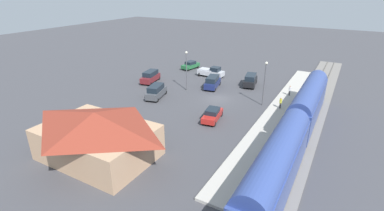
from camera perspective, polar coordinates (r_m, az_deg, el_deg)
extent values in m
plane|color=#424247|center=(47.06, 5.19, 1.38)|extent=(200.00, 200.00, 0.00)
cube|color=slate|center=(43.70, 22.10, -1.93)|extent=(4.80, 70.00, 0.18)
cube|color=#59544C|center=(43.59, 23.05, -1.94)|extent=(0.10, 70.00, 0.12)
cube|color=#59544C|center=(43.71, 21.21, -1.57)|extent=(0.10, 70.00, 0.12)
cube|color=#B7B2A8|center=(44.21, 17.04, -0.84)|extent=(3.20, 46.00, 0.30)
cube|color=#33478C|center=(41.64, 22.22, -0.07)|extent=(2.90, 16.30, 3.70)
cube|color=gold|center=(41.91, 20.21, -0.06)|extent=(0.04, 14.99, 0.36)
cylinder|color=#33478C|center=(41.04, 22.58, 2.18)|extent=(2.75, 15.65, 2.76)
cube|color=#33478C|center=(26.56, 16.42, -12.71)|extent=(2.90, 16.30, 3.70)
cube|color=gold|center=(26.97, 13.29, -12.50)|extent=(0.04, 14.99, 0.36)
cylinder|color=#33478C|center=(25.61, 16.86, -9.51)|extent=(2.75, 15.65, 2.76)
cube|color=tan|center=(32.22, -18.35, -7.00)|extent=(11.72, 8.06, 3.54)
pyramid|color=maroon|center=(31.04, -18.95, -2.78)|extent=(12.52, 8.86, 1.73)
cube|color=#4C3323|center=(34.98, -13.39, -5.27)|extent=(1.10, 0.08, 2.10)
cylinder|color=#333338|center=(50.04, 19.00, 2.40)|extent=(0.22, 0.22, 0.85)
cylinder|color=silver|center=(49.80, 19.11, 3.19)|extent=(0.36, 0.36, 0.62)
sphere|color=tan|center=(49.67, 19.17, 3.65)|extent=(0.24, 0.24, 0.24)
cylinder|color=#333338|center=(44.33, 17.32, 0.00)|extent=(0.22, 0.22, 0.85)
cylinder|color=yellow|center=(44.06, 17.43, 0.88)|extent=(0.36, 0.36, 0.62)
sphere|color=tan|center=(43.91, 17.49, 1.40)|extent=(0.24, 0.24, 0.24)
cube|color=#236638|center=(64.04, -0.31, 8.00)|extent=(2.58, 4.75, 0.76)
cube|color=#19232D|center=(63.86, -0.31, 8.61)|extent=(1.96, 2.40, 0.64)
cylinder|color=black|center=(65.90, 0.11, 8.09)|extent=(0.22, 0.68, 0.68)
cylinder|color=black|center=(64.93, 1.21, 7.86)|extent=(0.22, 0.68, 0.68)
cylinder|color=black|center=(63.39, -1.86, 7.48)|extent=(0.22, 0.68, 0.68)
cylinder|color=black|center=(62.39, -0.74, 7.23)|extent=(0.22, 0.68, 0.68)
cube|color=maroon|center=(55.36, -8.38, 5.48)|extent=(2.79, 5.17, 1.00)
cube|color=#19232D|center=(55.22, -8.36, 6.45)|extent=(2.30, 3.68, 0.88)
cylinder|color=black|center=(53.53, -8.45, 4.30)|extent=(0.22, 0.68, 0.68)
cylinder|color=black|center=(54.33, -10.07, 4.47)|extent=(0.22, 0.68, 0.68)
cylinder|color=black|center=(56.75, -6.70, 5.47)|extent=(0.22, 0.68, 0.68)
cylinder|color=black|center=(57.50, -8.25, 5.62)|extent=(0.22, 0.68, 0.68)
cube|color=black|center=(53.91, 11.66, 4.76)|extent=(2.82, 5.18, 1.00)
cube|color=#19232D|center=(53.49, 11.72, 5.67)|extent=(2.32, 3.69, 0.88)
cylinder|color=black|center=(55.96, 11.03, 4.95)|extent=(0.22, 0.68, 0.68)
cylinder|color=black|center=(55.77, 12.78, 4.74)|extent=(0.22, 0.68, 0.68)
cylinder|color=black|center=(52.38, 10.39, 3.75)|extent=(0.22, 0.68, 0.68)
cylinder|color=black|center=(52.18, 12.26, 3.52)|extent=(0.22, 0.68, 0.68)
cube|color=red|center=(39.17, 4.12, -2.03)|extent=(2.50, 4.73, 0.76)
cube|color=#19232D|center=(38.88, 4.15, -1.10)|extent=(1.93, 2.38, 0.64)
cylinder|color=black|center=(37.67, 4.51, -3.76)|extent=(0.22, 0.68, 0.68)
cylinder|color=black|center=(38.09, 2.20, -3.38)|extent=(0.22, 0.68, 0.68)
cylinder|color=black|center=(40.63, 5.89, -1.74)|extent=(0.22, 0.68, 0.68)
cylinder|color=black|center=(41.02, 3.74, -1.41)|extent=(0.22, 0.68, 0.68)
cube|color=silver|center=(58.46, 3.79, 6.61)|extent=(5.41, 1.98, 0.92)
cube|color=#19232D|center=(57.80, 4.73, 7.30)|extent=(1.73, 1.73, 0.84)
cylinder|color=black|center=(58.49, 6.05, 6.07)|extent=(0.22, 0.76, 0.76)
cylinder|color=black|center=(56.98, 5.34, 5.64)|extent=(0.22, 0.76, 0.76)
cylinder|color=black|center=(60.25, 2.30, 6.69)|extent=(0.22, 0.76, 0.76)
cylinder|color=black|center=(58.79, 1.52, 6.28)|extent=(0.22, 0.76, 0.76)
cube|color=silver|center=(58.71, 2.97, 7.27)|extent=(2.98, 1.87, 0.20)
cube|color=#47494F|center=(47.39, -7.19, 2.53)|extent=(3.08, 5.23, 1.00)
cube|color=#19232D|center=(46.94, -7.32, 3.54)|extent=(2.50, 3.74, 0.88)
cylinder|color=black|center=(49.52, -7.25, 2.82)|extent=(0.22, 0.68, 0.68)
cylinder|color=black|center=(48.90, -5.39, 2.64)|extent=(0.22, 0.68, 0.68)
cylinder|color=black|center=(46.27, -9.03, 1.25)|extent=(0.22, 0.68, 0.68)
cylinder|color=black|center=(45.62, -7.06, 1.04)|extent=(0.22, 0.68, 0.68)
cube|color=navy|center=(51.80, 4.16, 4.44)|extent=(2.86, 5.18, 1.00)
cube|color=#19232D|center=(51.37, 4.14, 5.38)|extent=(2.35, 3.70, 0.88)
cylinder|color=black|center=(53.91, 3.77, 4.64)|extent=(0.22, 0.68, 0.68)
cylinder|color=black|center=(53.52, 5.55, 4.44)|extent=(0.22, 0.68, 0.68)
cylinder|color=black|center=(50.44, 2.65, 3.36)|extent=(0.22, 0.68, 0.68)
cylinder|color=black|center=(50.03, 4.54, 3.14)|extent=(0.22, 0.68, 0.68)
cylinder|color=#515156|center=(44.55, 14.30, 3.95)|extent=(0.16, 0.16, 6.52)
sphere|color=#EAE5C6|center=(43.60, 14.74, 8.23)|extent=(0.44, 0.44, 0.44)
cylinder|color=#515156|center=(49.83, -1.13, 6.70)|extent=(0.16, 0.16, 6.58)
sphere|color=#EAE5C6|center=(48.97, -1.16, 10.60)|extent=(0.44, 0.44, 0.44)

